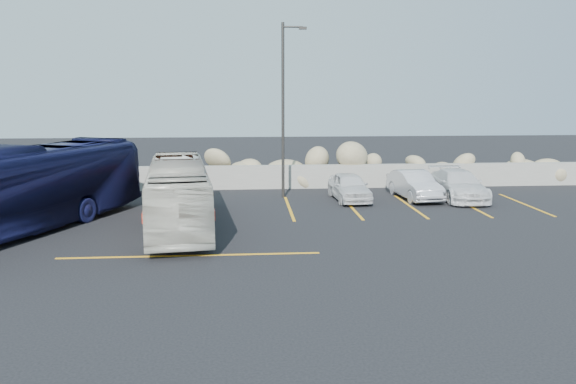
{
  "coord_description": "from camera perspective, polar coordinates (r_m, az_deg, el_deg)",
  "views": [
    {
      "loc": [
        0.75,
        -16.52,
        4.98
      ],
      "look_at": [
        2.31,
        4.0,
        1.25
      ],
      "focal_mm": 35.0,
      "sensor_mm": 36.0,
      "label": 1
    }
  ],
  "objects": [
    {
      "name": "ground",
      "position": [
        17.27,
        -6.71,
        -6.57
      ],
      "size": [
        90.0,
        90.0,
        0.0
      ],
      "primitive_type": "plane",
      "color": "black",
      "rests_on": "ground"
    },
    {
      "name": "seawall",
      "position": [
        28.86,
        -5.8,
        1.48
      ],
      "size": [
        60.0,
        0.4,
        1.2
      ],
      "primitive_type": "cube",
      "color": "gray",
      "rests_on": "ground"
    },
    {
      "name": "riprap_pile",
      "position": [
        29.95,
        -5.77,
        3.15
      ],
      "size": [
        54.0,
        2.8,
        2.6
      ],
      "primitive_type": null,
      "color": "tan",
      "rests_on": "ground"
    },
    {
      "name": "parking_lines",
      "position": [
        22.97,
        5.51,
        -2.29
      ],
      "size": [
        18.16,
        9.36,
        0.01
      ],
      "color": "orange",
      "rests_on": "ground"
    },
    {
      "name": "lamppost",
      "position": [
        26.09,
        -0.39,
        8.76
      ],
      "size": [
        1.14,
        0.18,
        8.0
      ],
      "color": "#302D2A",
      "rests_on": "ground"
    },
    {
      "name": "vintage_bus",
      "position": [
        21.08,
        -11.09,
        -0.17
      ],
      "size": [
        3.12,
        9.04,
        2.47
      ],
      "primitive_type": "imported",
      "rotation": [
        0.0,
        0.0,
        0.12
      ],
      "color": "beige",
      "rests_on": "ground"
    },
    {
      "name": "tour_coach",
      "position": [
        21.82,
        -26.02,
        0.2
      ],
      "size": [
        7.04,
        11.29,
        3.12
      ],
      "primitive_type": "imported",
      "rotation": [
        0.0,
        0.0,
        -0.43
      ],
      "color": "black",
      "rests_on": "ground"
    },
    {
      "name": "car_a",
      "position": [
        25.93,
        6.25,
        0.54
      ],
      "size": [
        1.71,
        3.77,
        1.26
      ],
      "primitive_type": "imported",
      "rotation": [
        0.0,
        0.0,
        0.06
      ],
      "color": "silver",
      "rests_on": "ground"
    },
    {
      "name": "car_b",
      "position": [
        26.82,
        12.72,
        0.71
      ],
      "size": [
        1.76,
        4.05,
        1.29
      ],
      "primitive_type": "imported",
      "rotation": [
        0.0,
        0.0,
        0.1
      ],
      "color": "#BCBCC2",
      "rests_on": "ground"
    },
    {
      "name": "car_c",
      "position": [
        27.27,
        16.9,
        0.71
      ],
      "size": [
        2.05,
        4.64,
        1.33
      ],
      "primitive_type": "imported",
      "rotation": [
        0.0,
        0.0,
        -0.04
      ],
      "color": "silver",
      "rests_on": "ground"
    }
  ]
}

